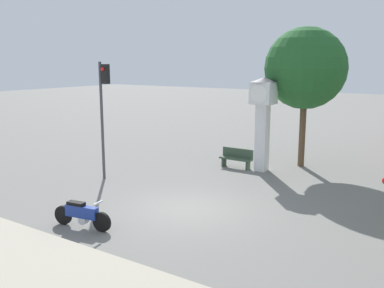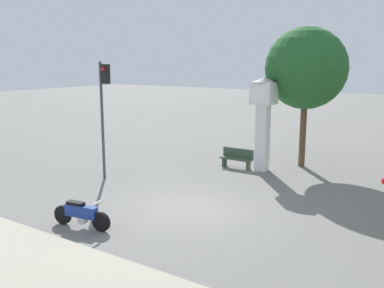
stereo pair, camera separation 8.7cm
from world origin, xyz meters
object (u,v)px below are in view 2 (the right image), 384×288
object	(u,v)px
clock_tower	(263,109)
traffic_light	(104,100)
street_tree	(306,69)
bench	(237,158)
motorcycle	(81,214)

from	to	relation	value
clock_tower	traffic_light	size ratio (longest dim) A/B	0.86
street_tree	traffic_light	bearing A→B (deg)	-131.93
street_tree	bench	bearing A→B (deg)	-140.27
traffic_light	street_tree	distance (m)	9.34
motorcycle	clock_tower	distance (m)	9.86
traffic_light	clock_tower	bearing A→B (deg)	45.27
clock_tower	street_tree	xyz separation A→B (m)	(1.23, 1.88, 1.80)
traffic_light	bench	distance (m)	6.78
bench	street_tree	bearing A→B (deg)	39.73
traffic_light	motorcycle	bearing A→B (deg)	-52.87
motorcycle	street_tree	bearing A→B (deg)	66.41
motorcycle	traffic_light	bearing A→B (deg)	117.64
traffic_light	bench	size ratio (longest dim) A/B	3.10
motorcycle	bench	distance (m)	9.28
clock_tower	street_tree	world-z (taller)	street_tree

